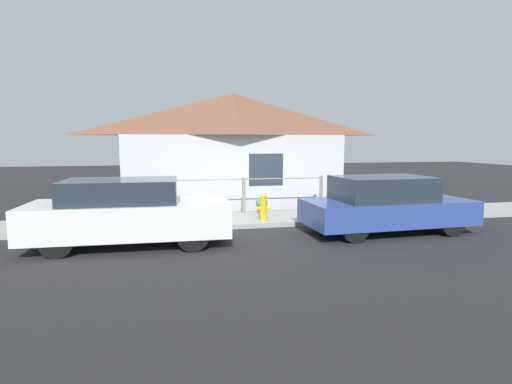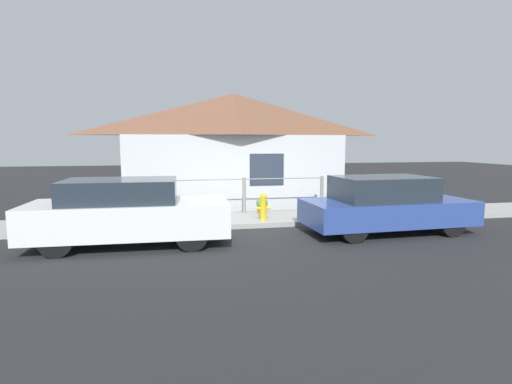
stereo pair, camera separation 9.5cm
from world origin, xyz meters
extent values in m
plane|color=#262628|center=(0.00, 0.00, 0.00)|extent=(60.00, 60.00, 0.00)
cube|color=#9E9E99|center=(0.00, 0.89, 0.06)|extent=(24.00, 1.77, 0.13)
cube|color=silver|center=(0.00, 2.58, 1.21)|extent=(7.06, 0.12, 2.42)
cube|color=#2D3847|center=(0.88, 2.51, 1.33)|extent=(1.10, 0.04, 1.00)
pyramid|color=brown|center=(0.00, 3.62, 3.11)|extent=(7.46, 2.20, 1.38)
cylinder|color=gray|center=(-2.40, 1.62, 0.65)|extent=(0.10, 0.10, 1.04)
cylinder|color=gray|center=(0.00, 1.62, 0.65)|extent=(0.10, 0.10, 1.04)
cylinder|color=gray|center=(2.40, 1.62, 0.65)|extent=(0.10, 0.10, 1.04)
cylinder|color=gray|center=(0.00, 1.62, 1.12)|extent=(4.80, 0.03, 0.03)
cube|color=white|center=(-2.93, -1.10, 0.59)|extent=(4.17, 1.74, 0.69)
cube|color=#232D38|center=(-3.10, -1.09, 1.18)|extent=(2.31, 1.50, 0.48)
cylinder|color=black|center=(-1.63, -0.43, 0.32)|extent=(0.65, 0.22, 0.65)
cylinder|color=black|center=(-1.67, -1.83, 0.32)|extent=(0.65, 0.22, 0.65)
cylinder|color=black|center=(-4.20, -0.37, 0.32)|extent=(0.65, 0.22, 0.65)
cylinder|color=black|center=(-4.23, -1.77, 0.32)|extent=(0.65, 0.22, 0.65)
cube|color=#2D4793|center=(3.05, -1.10, 0.52)|extent=(4.08, 1.83, 0.57)
cube|color=#232D38|center=(2.89, -1.10, 1.09)|extent=(2.27, 1.56, 0.57)
cylinder|color=black|center=(4.27, -0.33, 0.31)|extent=(0.63, 0.22, 0.62)
cylinder|color=black|center=(4.32, -1.77, 0.31)|extent=(0.63, 0.22, 0.62)
cylinder|color=black|center=(1.78, -0.42, 0.31)|extent=(0.63, 0.22, 0.62)
cylinder|color=black|center=(1.83, -1.86, 0.31)|extent=(0.63, 0.22, 0.62)
cylinder|color=yellow|center=(0.29, 0.36, 0.43)|extent=(0.17, 0.17, 0.61)
sphere|color=yellow|center=(0.29, 0.36, 0.77)|extent=(0.18, 0.18, 0.18)
cylinder|color=yellow|center=(0.17, 0.36, 0.46)|extent=(0.15, 0.08, 0.08)
cylinder|color=yellow|center=(0.41, 0.36, 0.46)|extent=(0.15, 0.08, 0.08)
cylinder|color=#9E5638|center=(0.50, 1.44, 0.21)|extent=(0.26, 0.26, 0.17)
sphere|color=#4C8E3D|center=(0.50, 1.44, 0.43)|extent=(0.34, 0.34, 0.34)
cylinder|color=#9E5638|center=(-2.47, 0.99, 0.23)|extent=(0.26, 0.26, 0.20)
sphere|color=#4C8E3D|center=(-2.47, 0.99, 0.52)|extent=(0.51, 0.51, 0.51)
camera|label=1|loc=(-2.06, -9.77, 2.18)|focal=28.00mm
camera|label=2|loc=(-1.97, -9.79, 2.18)|focal=28.00mm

